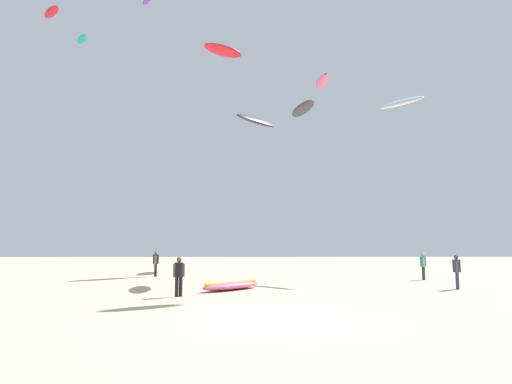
# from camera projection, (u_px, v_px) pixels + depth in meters

# --- Properties ---
(ground_plane) EXTENTS (120.00, 120.00, 0.00)m
(ground_plane) POSITION_uv_depth(u_px,v_px,m) (270.00, 320.00, 13.37)
(ground_plane) COLOR #C6B28C
(person_foreground) EXTENTS (0.49, 0.39, 1.73)m
(person_foreground) POSITION_uv_depth(u_px,v_px,m) (179.00, 273.00, 19.36)
(person_foreground) COLOR black
(person_foreground) RESTS_ON ground
(person_midground) EXTENTS (0.40, 0.59, 1.78)m
(person_midground) POSITION_uv_depth(u_px,v_px,m) (156.00, 262.00, 30.78)
(person_midground) COLOR black
(person_midground) RESTS_ON ground
(person_left) EXTENTS (0.39, 0.56, 1.73)m
(person_left) POSITION_uv_depth(u_px,v_px,m) (423.00, 264.00, 28.07)
(person_left) COLOR #2D2D33
(person_left) RESTS_ON ground
(person_right) EXTENTS (0.40, 0.55, 1.75)m
(person_right) POSITION_uv_depth(u_px,v_px,m) (457.00, 269.00, 22.47)
(person_right) COLOR navy
(person_right) RESTS_ON ground
(kite_grounded_near) EXTENTS (3.41, 3.49, 0.49)m
(kite_grounded_near) POSITION_uv_depth(u_px,v_px,m) (232.00, 286.00, 21.99)
(kite_grounded_near) COLOR #E5598C
(kite_grounded_near) RESTS_ON ground
(kite_aloft_0) EXTENTS (2.61, 2.54, 0.71)m
(kite_aloft_0) POSITION_uv_depth(u_px,v_px,m) (51.00, 12.00, 41.91)
(kite_aloft_0) COLOR red
(kite_aloft_2) EXTENTS (1.72, 3.95, 0.39)m
(kite_aloft_2) POSITION_uv_depth(u_px,v_px,m) (303.00, 109.00, 30.51)
(kite_aloft_2) COLOR #2D2D33
(kite_aloft_4) EXTENTS (1.38, 4.13, 0.84)m
(kite_aloft_4) POSITION_uv_depth(u_px,v_px,m) (322.00, 82.00, 47.78)
(kite_aloft_4) COLOR #E5598C
(kite_aloft_5) EXTENTS (3.15, 3.28, 0.84)m
(kite_aloft_5) POSITION_uv_depth(u_px,v_px,m) (401.00, 103.00, 32.27)
(kite_aloft_5) COLOR white
(kite_aloft_6) EXTENTS (3.14, 2.48, 0.79)m
(kite_aloft_6) POSITION_uv_depth(u_px,v_px,m) (223.00, 50.00, 32.22)
(kite_aloft_6) COLOR red
(kite_aloft_8) EXTENTS (2.37, 2.74, 0.72)m
(kite_aloft_8) POSITION_uv_depth(u_px,v_px,m) (82.00, 39.00, 53.31)
(kite_aloft_8) COLOR #19B29E
(kite_aloft_9) EXTENTS (4.04, 4.11, 1.08)m
(kite_aloft_9) POSITION_uv_depth(u_px,v_px,m) (256.00, 121.00, 37.27)
(kite_aloft_9) COLOR #2D2D33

